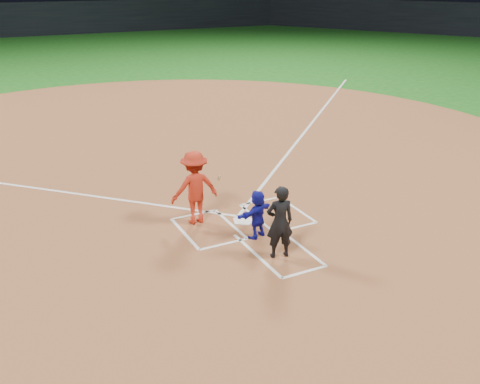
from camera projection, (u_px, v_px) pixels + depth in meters
name	position (u px, v px, depth m)	size (l,w,h in m)	color
ground	(243.00, 221.00, 13.47)	(120.00, 120.00, 0.00)	#145214
home_plate_dirt	(164.00, 154.00, 18.42)	(28.00, 28.00, 0.01)	brown
stadium_wall_far	(21.00, 19.00, 52.52)	(80.00, 1.20, 3.20)	black
home_plate	(243.00, 221.00, 13.46)	(0.60, 0.60, 0.02)	white
catcher	(257.00, 214.00, 12.44)	(1.09, 0.35, 1.17)	#121397
umpire	(280.00, 222.00, 11.47)	(0.61, 0.40, 1.66)	black
chalk_markings	(171.00, 160.00, 17.83)	(28.35, 17.32, 0.01)	white
batter_at_plate	(195.00, 188.00, 13.07)	(1.43, 0.90, 1.85)	#B42514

